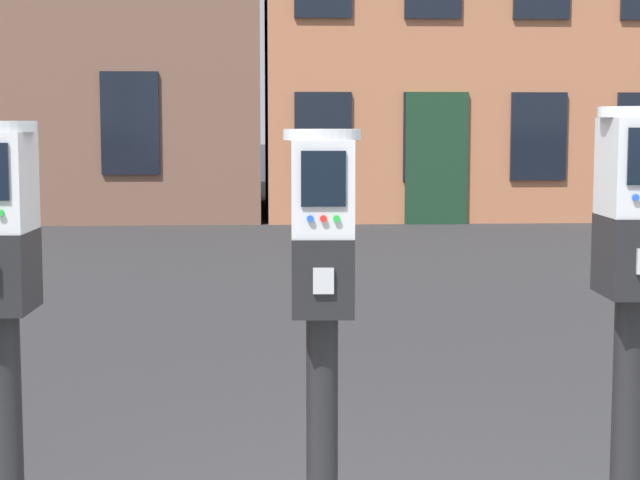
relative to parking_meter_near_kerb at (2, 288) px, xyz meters
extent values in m
cylinder|color=black|center=(0.00, 0.00, -0.54)|extent=(0.09, 0.09, 0.95)
cube|color=black|center=(0.00, 0.00, 0.05)|extent=(0.18, 0.25, 0.22)
cylinder|color=green|center=(0.03, -0.12, 0.22)|extent=(0.02, 0.01, 0.02)
cylinder|color=black|center=(0.88, 0.00, -0.55)|extent=(0.09, 0.09, 0.94)
cube|color=black|center=(0.88, 0.00, 0.03)|extent=(0.18, 0.25, 0.22)
cube|color=#A5A8AD|center=(0.88, -0.13, 0.03)|extent=(0.06, 0.01, 0.07)
cube|color=#B7BABF|center=(0.88, 0.00, 0.27)|extent=(0.18, 0.23, 0.27)
cube|color=black|center=(0.88, -0.12, 0.30)|extent=(0.12, 0.01, 0.15)
cylinder|color=blue|center=(0.84, -0.12, 0.20)|extent=(0.02, 0.01, 0.02)
cylinder|color=red|center=(0.88, -0.12, 0.20)|extent=(0.02, 0.01, 0.02)
cylinder|color=green|center=(0.91, -0.12, 0.20)|extent=(0.02, 0.01, 0.02)
cylinder|color=#B7BABF|center=(0.88, 0.00, 0.42)|extent=(0.22, 0.22, 0.03)
cylinder|color=black|center=(1.76, 0.00, -0.52)|extent=(0.09, 0.09, 0.98)
cube|color=black|center=(1.76, 0.00, 0.08)|extent=(0.18, 0.25, 0.23)
cube|color=#B7BABF|center=(1.76, 0.00, 0.33)|extent=(0.18, 0.23, 0.28)
cylinder|color=blue|center=(1.72, -0.12, 0.25)|extent=(0.02, 0.01, 0.02)
cylinder|color=#B7BABF|center=(1.76, 0.00, 0.48)|extent=(0.22, 0.22, 0.03)
cube|color=black|center=(-1.26, 14.02, 0.46)|extent=(0.90, 0.06, 1.60)
cube|color=black|center=(1.76, 14.02, 0.25)|extent=(0.90, 0.06, 1.40)
cube|color=black|center=(3.48, 14.02, 0.25)|extent=(0.90, 0.06, 1.40)
cube|color=black|center=(5.21, 14.02, 0.25)|extent=(0.90, 0.06, 1.40)
cube|color=#193823|center=(3.57, 14.02, -0.10)|extent=(1.00, 0.07, 2.10)
camera|label=1|loc=(0.70, -2.96, 0.45)|focal=60.35mm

